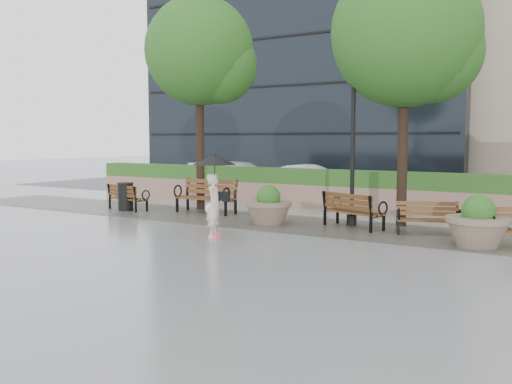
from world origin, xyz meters
The scene contains 17 objects.
ground centered at (0.00, 0.00, 0.00)m, with size 100.00×100.00×0.00m, color gray.
cobble_strip centered at (0.00, 3.00, 0.01)m, with size 28.00×3.20×0.01m, color #383330.
hedge_wall centered at (0.00, 7.00, 0.66)m, with size 24.00×0.80×1.35m.
asphalt_street centered at (0.00, 11.00, 0.00)m, with size 40.00×7.00×0.00m, color black.
bench_0 centered at (-6.95, 2.82, 0.26)m, with size 1.69×0.93×0.86m.
bench_1 centered at (-4.18, 3.57, 0.32)m, with size 2.06×0.85×1.09m.
bench_2 centered at (1.09, 3.21, 0.29)m, with size 1.91×1.30×0.96m.
bench_3 centered at (3.11, 3.19, 0.25)m, with size 1.65×1.15×0.83m.
planter_left centered at (-1.24, 2.61, 0.44)m, with size 1.33×1.33×1.12m.
planter_right centered at (4.51, 2.12, 0.46)m, with size 1.41×1.41×1.19m.
trash_bin centered at (-6.90, 2.68, 0.45)m, with size 0.54×0.54×0.90m, color black.
lamppost centered at (0.86, 3.64, 1.80)m, with size 0.28×0.28×4.08m.
tree_0 centered at (-4.86, 4.43, 5.23)m, with size 3.71×3.66×7.21m.
tree_1 centered at (2.21, 4.37, 5.14)m, with size 4.03×4.03×7.30m.
car_left centered at (-7.29, 10.40, 0.69)m, with size 1.93×4.76×1.38m, color silver.
car_right centered at (-3.97, 10.69, 0.65)m, with size 1.38×3.96×1.30m, color silver.
pedestrian centered at (-1.28, 0.08, 1.23)m, with size 1.10×1.10×2.03m.
Camera 1 is at (6.99, -11.19, 2.43)m, focal length 40.00 mm.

